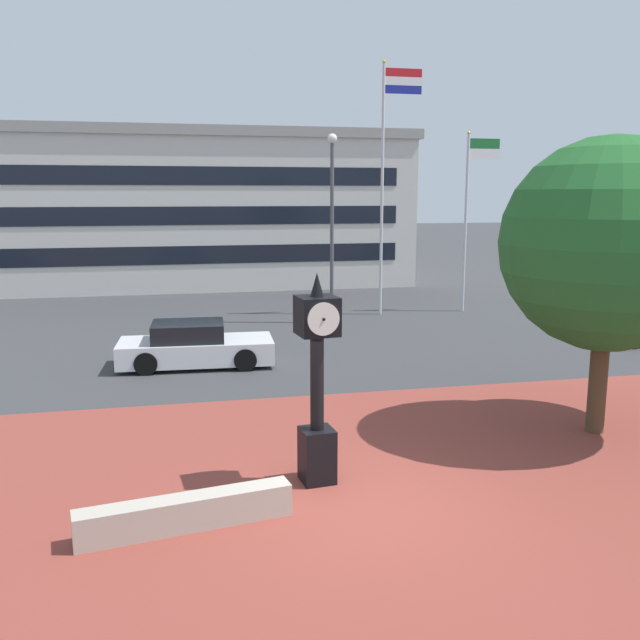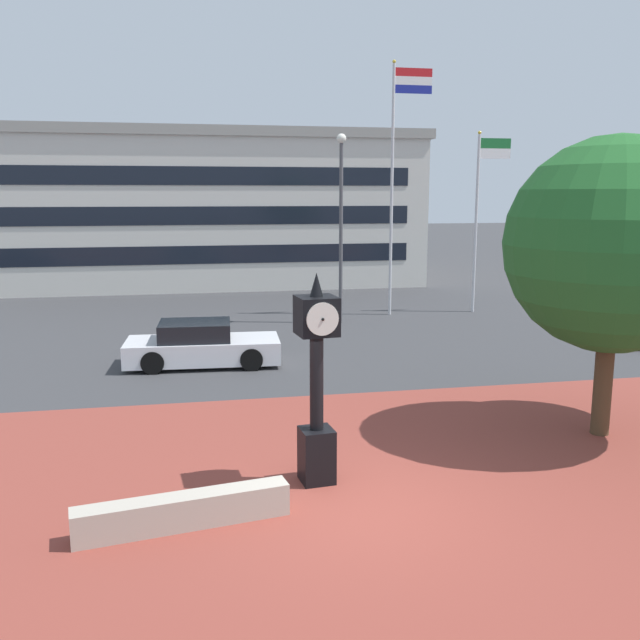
% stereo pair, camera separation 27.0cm
% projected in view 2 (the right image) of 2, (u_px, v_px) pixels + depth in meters
% --- Properties ---
extents(ground_plane, '(200.00, 200.00, 0.00)m').
position_uv_depth(ground_plane, '(362.00, 508.00, 10.86)').
color(ground_plane, '#38383A').
extents(plaza_brick_paving, '(44.00, 10.17, 0.01)m').
position_uv_depth(plaza_brick_paving, '(346.00, 480.00, 11.90)').
color(plaza_brick_paving, brown).
rests_on(plaza_brick_paving, ground).
extents(planter_wall, '(3.22, 0.94, 0.50)m').
position_uv_depth(planter_wall, '(184.00, 511.00, 10.19)').
color(planter_wall, '#ADA393').
rests_on(planter_wall, ground).
extents(street_clock, '(0.71, 0.76, 3.64)m').
position_uv_depth(street_clock, '(317.00, 383.00, 11.55)').
color(street_clock, black).
rests_on(street_clock, ground).
extents(plaza_tree, '(4.62, 4.29, 6.06)m').
position_uv_depth(plaza_tree, '(620.00, 249.00, 13.70)').
color(plaza_tree, '#4C3823').
rests_on(plaza_tree, ground).
extents(car_street_mid, '(4.47, 2.10, 1.28)m').
position_uv_depth(car_street_mid, '(201.00, 346.00, 19.83)').
color(car_street_mid, silver).
rests_on(car_street_mid, ground).
extents(flagpole_primary, '(1.63, 0.14, 10.00)m').
position_uv_depth(flagpole_primary, '(396.00, 170.00, 27.21)').
color(flagpole_primary, silver).
rests_on(flagpole_primary, ground).
extents(flagpole_secondary, '(1.44, 0.14, 7.40)m').
position_uv_depth(flagpole_secondary, '(480.00, 209.00, 28.17)').
color(flagpole_secondary, silver).
rests_on(flagpole_secondary, ground).
extents(civic_building, '(23.94, 15.23, 8.18)m').
position_uv_depth(civic_building, '(198.00, 207.00, 40.75)').
color(civic_building, beige).
rests_on(civic_building, ground).
extents(street_lamp_post, '(0.36, 0.36, 7.09)m').
position_uv_depth(street_lamp_post, '(341.00, 210.00, 25.66)').
color(street_lamp_post, '#4C4C51').
rests_on(street_lamp_post, ground).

